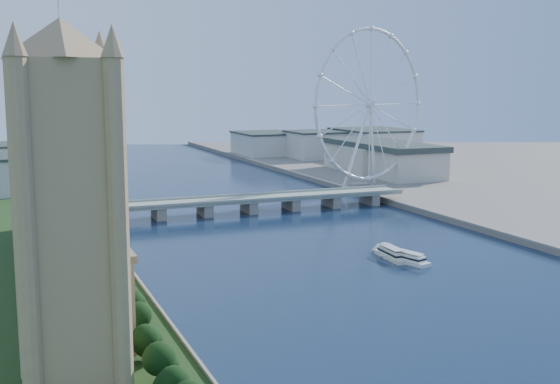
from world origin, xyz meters
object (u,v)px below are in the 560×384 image
london_eye (370,105)px  tour_boat_near (392,259)px  victoria_tower (67,196)px  tour_boat_far (407,263)px

london_eye → tour_boat_near: 232.37m
victoria_tower → tour_boat_far: (159.84, 91.07, -54.49)m
victoria_tower → tour_boat_near: size_ratio=4.00×
victoria_tower → tour_boat_near: 194.23m
tour_boat_near → london_eye: bearing=67.3°
victoria_tower → london_eye: bearing=49.6°
tour_boat_near → tour_boat_far: bearing=-70.1°
victoria_tower → tour_boat_near: (157.05, 100.45, -54.49)m
london_eye → tour_boat_near: bearing=-116.1°
london_eye → tour_boat_far: london_eye is taller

